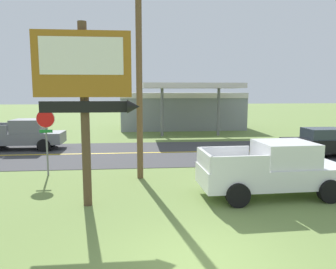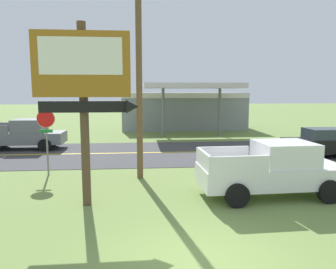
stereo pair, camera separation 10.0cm
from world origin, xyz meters
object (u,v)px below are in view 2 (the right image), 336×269
Objects in this scene: stop_sign at (46,130)px; pickup_white_parked_on_lawn at (273,170)px; utility_pole at (139,64)px; gas_station at (183,109)px; pickup_grey_on_road at (24,135)px; motel_sign at (85,83)px; car_black_mid_lane at (322,142)px.

pickup_white_parked_on_lawn is (8.90, -3.72, -1.06)m from stop_sign.
pickup_white_parked_on_lawn is (4.77, -2.85, -3.92)m from utility_pole.
pickup_white_parked_on_lawn is (0.40, -21.67, -0.98)m from gas_station.
utility_pole is at bearing 149.12° from pickup_white_parked_on_lawn.
gas_station is 2.31× the size of pickup_grey_on_road.
stop_sign is at bearing -115.34° from gas_station.
motel_sign is 14.43m from car_black_mid_lane.
gas_station is 16.26m from pickup_grey_on_road.
utility_pole is 0.76× the size of gas_station.
pickup_white_parked_on_lawn is at bearing -130.95° from car_black_mid_lane.
utility_pole is at bearing -103.07° from gas_station.
motel_sign reaches higher than stop_sign.
gas_station is (8.50, 17.95, -0.08)m from stop_sign.
gas_station reaches higher than pickup_white_parked_on_lawn.
stop_sign reaches higher than car_black_mid_lane.
stop_sign is at bearing -63.99° from pickup_grey_on_road.
car_black_mid_lane is (10.46, 3.71, -4.05)m from utility_pole.
utility_pole reaches higher than stop_sign.
pickup_white_parked_on_lawn is (6.47, 0.53, -3.04)m from motel_sign.
motel_sign is 0.49× the size of gas_station.
gas_station is 16.32m from car_black_mid_lane.
utility_pole reaches higher than pickup_white_parked_on_lawn.
pickup_white_parked_on_lawn is at bearing -40.80° from pickup_grey_on_road.
motel_sign is at bearing -116.68° from utility_pole.
gas_station is (4.37, 18.82, -2.94)m from utility_pole.
car_black_mid_lane is at bearing 11.05° from stop_sign.
pickup_white_parked_on_lawn is 16.17m from pickup_grey_on_road.
utility_pole is 1.73× the size of pickup_white_parked_on_lawn.
utility_pole is 2.17× the size of car_black_mid_lane.
motel_sign is 1.13× the size of pickup_grey_on_road.
utility_pole is 19.54m from gas_station.
motel_sign reaches higher than pickup_grey_on_road.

